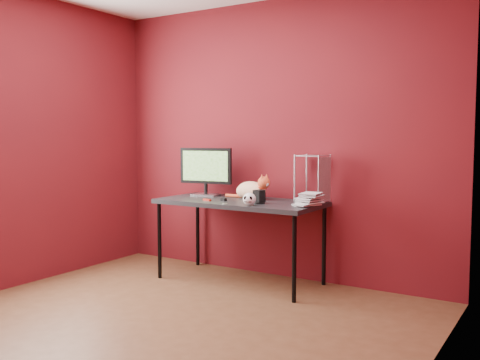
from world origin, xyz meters
The scene contains 11 objects.
room centered at (0.00, 0.00, 1.45)m, with size 3.52×3.52×2.61m.
desk centered at (-0.15, 1.37, 0.70)m, with size 1.50×0.70×0.75m.
monitor centered at (-0.62, 1.50, 1.01)m, with size 0.54×0.21×0.47m.
cat centered at (-0.11, 1.52, 0.83)m, with size 0.51×0.29×0.24m.
skull_mug centered at (0.12, 1.09, 0.81)m, with size 0.11×0.12×0.11m.
speaker centered at (0.12, 1.25, 0.80)m, with size 0.10×0.10×0.12m.
book_stack centered at (0.48, 1.36, 1.37)m, with size 0.22×0.25×1.24m.
wire_rack centered at (0.46, 1.60, 0.96)m, with size 0.27×0.23×0.42m.
pocket_knife centered at (-0.38, 1.18, 0.76)m, with size 0.09×0.02×0.02m, color #AC1A0D.
black_gadget centered at (-0.25, 1.25, 0.76)m, with size 0.05×0.03×0.03m, color black.
washer centered at (-0.12, 1.08, 0.75)m, with size 0.05×0.05×0.00m, color #AAAAAF.
Camera 1 is at (2.40, -2.72, 1.33)m, focal length 40.00 mm.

